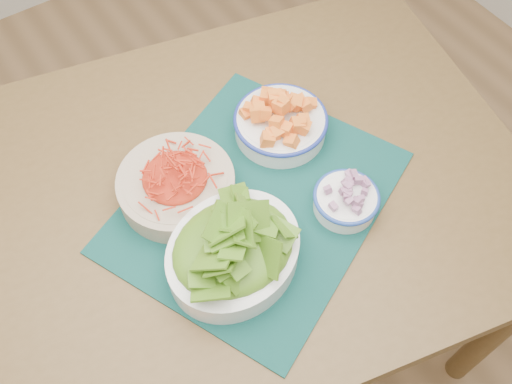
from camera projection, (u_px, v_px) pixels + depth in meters
table at (204, 217)px, 1.19m from camera, size 1.48×1.15×0.75m
placemat at (256, 201)px, 1.11m from camera, size 0.66×0.62×0.00m
carrot_bowl at (176, 182)px, 1.09m from camera, size 0.27×0.27×0.08m
squash_bowl at (281, 118)px, 1.16m from camera, size 0.25×0.25×0.10m
lettuce_bowl at (233, 247)px, 0.99m from camera, size 0.31×0.28×0.12m
onion_bowl at (346, 199)px, 1.07m from camera, size 0.14×0.14×0.06m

